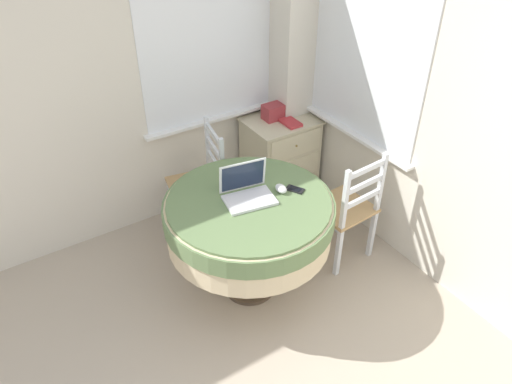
# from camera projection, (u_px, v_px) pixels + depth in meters

# --- Properties ---
(corner_room_shell) EXTENTS (4.15, 4.58, 2.55)m
(corner_room_shell) POSITION_uv_depth(u_px,v_px,m) (285.00, 108.00, 3.07)
(corner_room_shell) COLOR beige
(corner_room_shell) RESTS_ON ground_plane
(round_dining_table) EXTENTS (1.10, 1.10, 0.78)m
(round_dining_table) POSITION_uv_depth(u_px,v_px,m) (249.00, 218.00, 3.22)
(round_dining_table) COLOR #4C3D2D
(round_dining_table) RESTS_ON ground_plane
(laptop) EXTENTS (0.35, 0.29, 0.23)m
(laptop) POSITION_uv_depth(u_px,v_px,m) (247.00, 191.00, 3.13)
(laptop) COLOR silver
(laptop) RESTS_ON round_dining_table
(computer_mouse) EXTENTS (0.06, 0.10, 0.05)m
(computer_mouse) POSITION_uv_depth(u_px,v_px,m) (281.00, 189.00, 3.20)
(computer_mouse) COLOR white
(computer_mouse) RESTS_ON round_dining_table
(cell_phone) EXTENTS (0.11, 0.13, 0.01)m
(cell_phone) POSITION_uv_depth(u_px,v_px,m) (295.00, 189.00, 3.22)
(cell_phone) COLOR black
(cell_phone) RESTS_ON round_dining_table
(dining_chair_near_back_window) EXTENTS (0.46, 0.47, 0.91)m
(dining_chair_near_back_window) POSITION_uv_depth(u_px,v_px,m) (201.00, 184.00, 3.87)
(dining_chair_near_back_window) COLOR tan
(dining_chair_near_back_window) RESTS_ON ground_plane
(dining_chair_near_right_window) EXTENTS (0.43, 0.42, 0.91)m
(dining_chair_near_right_window) POSITION_uv_depth(u_px,v_px,m) (347.00, 210.00, 3.61)
(dining_chair_near_right_window) COLOR tan
(dining_chair_near_right_window) RESTS_ON ground_plane
(corner_cabinet) EXTENTS (0.58, 0.47, 0.72)m
(corner_cabinet) POSITION_uv_depth(u_px,v_px,m) (280.00, 157.00, 4.35)
(corner_cabinet) COLOR beige
(corner_cabinet) RESTS_ON ground_plane
(storage_box) EXTENTS (0.20, 0.12, 0.13)m
(storage_box) POSITION_uv_depth(u_px,v_px,m) (275.00, 111.00, 4.13)
(storage_box) COLOR #9E3338
(storage_box) RESTS_ON corner_cabinet
(book_on_cabinet) EXTENTS (0.12, 0.21, 0.02)m
(book_on_cabinet) POSITION_uv_depth(u_px,v_px,m) (290.00, 122.00, 4.09)
(book_on_cabinet) COLOR #BC3338
(book_on_cabinet) RESTS_ON corner_cabinet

